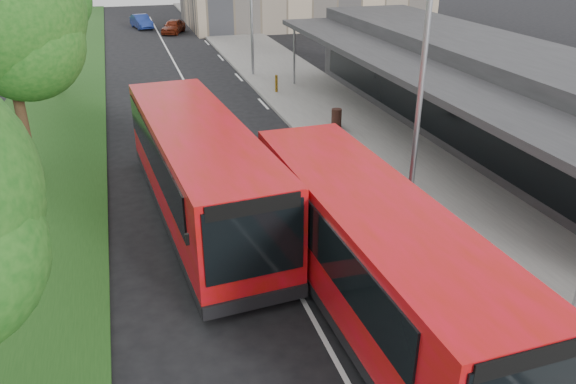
% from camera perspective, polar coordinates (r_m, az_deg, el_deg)
% --- Properties ---
extents(ground, '(120.00, 120.00, 0.00)m').
position_cam_1_polar(ground, '(14.42, 0.68, -9.42)').
color(ground, black).
rests_on(ground, ground).
extents(pavement, '(5.00, 80.00, 0.15)m').
position_cam_1_polar(pavement, '(33.74, 0.27, 11.24)').
color(pavement, slate).
rests_on(pavement, ground).
extents(grass_verge, '(5.00, 80.00, 0.10)m').
position_cam_1_polar(grass_verge, '(32.54, -22.47, 8.78)').
color(grass_verge, '#1E4616').
rests_on(grass_verge, ground).
extents(lane_centre_line, '(0.12, 70.00, 0.01)m').
position_cam_1_polar(lane_centre_line, '(27.79, -8.67, 7.75)').
color(lane_centre_line, silver).
rests_on(lane_centre_line, ground).
extents(kerb_dashes, '(0.12, 56.00, 0.01)m').
position_cam_1_polar(kerb_dashes, '(32.15, -3.88, 10.36)').
color(kerb_dashes, silver).
rests_on(kerb_dashes, ground).
extents(station_building, '(7.70, 26.00, 4.00)m').
position_cam_1_polar(station_building, '(24.89, 19.67, 9.41)').
color(station_building, '#29292B').
rests_on(station_building, ground).
extents(tree_mid, '(5.27, 5.27, 8.48)m').
position_cam_1_polar(tree_mid, '(20.84, -27.06, 15.08)').
color(tree_mid, '#372416').
rests_on(tree_mid, ground).
extents(lamp_post_near, '(1.44, 0.28, 8.00)m').
position_cam_1_polar(lamp_post_near, '(15.77, 13.24, 11.81)').
color(lamp_post_near, '#9A9DA3').
rests_on(lamp_post_near, pavement).
extents(bus_main, '(2.92, 10.29, 2.89)m').
position_cam_1_polar(bus_main, '(12.99, 8.35, -6.19)').
color(bus_main, red).
rests_on(bus_main, ground).
extents(bus_second, '(3.59, 10.96, 3.05)m').
position_cam_1_polar(bus_second, '(17.16, -8.98, 2.16)').
color(bus_second, red).
rests_on(bus_second, ground).
extents(litter_bin, '(0.50, 0.50, 0.81)m').
position_cam_1_polar(litter_bin, '(25.32, 4.95, 7.52)').
color(litter_bin, '#351C15').
rests_on(litter_bin, pavement).
extents(bollard, '(0.16, 0.16, 0.91)m').
position_cam_1_polar(bollard, '(30.94, -1.19, 10.97)').
color(bollard, '#F1A20C').
rests_on(bollard, pavement).
extents(car_near, '(2.66, 3.69, 1.17)m').
position_cam_1_polar(car_near, '(51.33, -11.57, 16.15)').
color(car_near, '#5F1D0D').
rests_on(car_near, ground).
extents(car_far, '(1.99, 3.84, 1.20)m').
position_cam_1_polar(car_far, '(54.71, -14.67, 16.41)').
color(car_far, navy).
rests_on(car_far, ground).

